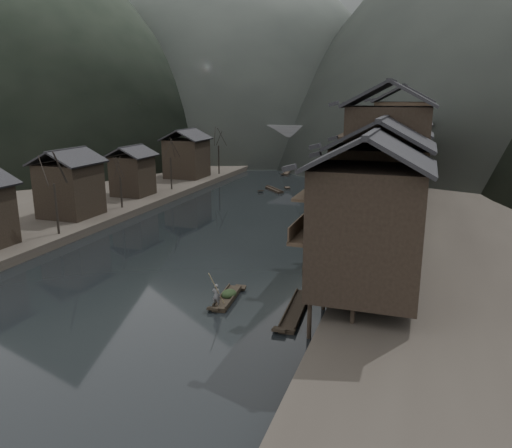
% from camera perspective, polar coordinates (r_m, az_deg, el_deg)
% --- Properties ---
extents(water, '(300.00, 300.00, 0.00)m').
position_cam_1_polar(water, '(47.30, -8.10, -4.72)').
color(water, black).
rests_on(water, ground).
extents(left_bank, '(40.00, 200.00, 1.20)m').
position_cam_1_polar(left_bank, '(98.27, -16.00, 5.24)').
color(left_bank, '#2D2823').
rests_on(left_bank, ground).
extents(stilt_houses, '(9.00, 67.60, 17.03)m').
position_cam_1_polar(stilt_houses, '(59.17, 15.65, 7.71)').
color(stilt_houses, black).
rests_on(stilt_houses, ground).
extents(left_houses, '(8.10, 53.20, 8.73)m').
position_cam_1_polar(left_houses, '(73.20, -15.64, 6.27)').
color(left_houses, black).
rests_on(left_houses, left_bank).
extents(bare_trees, '(3.90, 62.67, 7.79)m').
position_cam_1_polar(bare_trees, '(68.53, -14.73, 6.69)').
color(bare_trees, black).
rests_on(bare_trees, left_bank).
extents(moored_sampans, '(2.90, 75.16, 0.47)m').
position_cam_1_polar(moored_sampans, '(69.08, 11.14, 1.46)').
color(moored_sampans, black).
rests_on(moored_sampans, water).
extents(midriver_boats, '(13.60, 38.80, 0.45)m').
position_cam_1_polar(midriver_boats, '(96.53, 6.70, 5.30)').
color(midriver_boats, black).
rests_on(midriver_boats, water).
extents(stone_bridge, '(40.00, 6.00, 9.00)m').
position_cam_1_polar(stone_bridge, '(114.08, 8.39, 9.13)').
color(stone_bridge, '#4C4C4F').
rests_on(stone_bridge, ground).
extents(hero_sampan, '(1.51, 5.22, 0.44)m').
position_cam_1_polar(hero_sampan, '(39.21, -3.26, -8.41)').
color(hero_sampan, black).
rests_on(hero_sampan, water).
extents(cargo_heap, '(1.14, 1.49, 0.68)m').
position_cam_1_polar(cargo_heap, '(39.18, -3.12, -7.51)').
color(cargo_heap, black).
rests_on(cargo_heap, hero_sampan).
extents(boatman, '(0.68, 0.47, 1.78)m').
position_cam_1_polar(boatman, '(37.31, -4.57, -7.79)').
color(boatman, '#525254').
rests_on(boatman, hero_sampan).
extents(bamboo_pole, '(0.86, 1.76, 3.60)m').
position_cam_1_polar(bamboo_pole, '(36.30, -4.36, -3.89)').
color(bamboo_pole, '#8C7A51').
rests_on(bamboo_pole, boatman).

